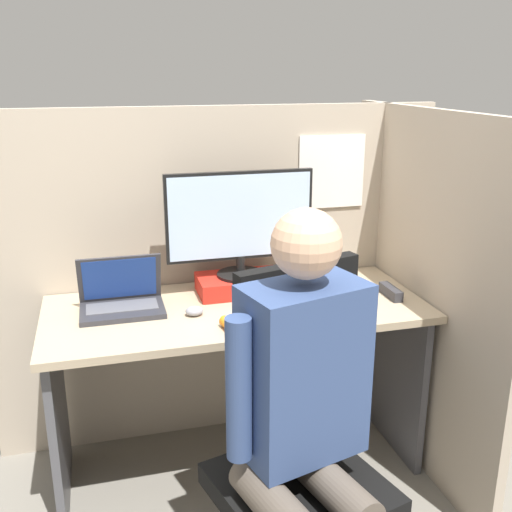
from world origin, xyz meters
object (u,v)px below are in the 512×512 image
Objects in this scene: paper_box at (241,284)px; office_chair at (298,438)px; person at (304,407)px; coffee_mug at (319,273)px; monitor at (240,221)px; laptop at (122,300)px; carrot_toy at (228,326)px; stapler at (391,292)px.

office_chair reaches higher than paper_box.
coffee_mug is (0.40, 0.95, 0.04)m from person.
coffee_mug is (0.36, 0.03, -0.27)m from monitor.
laptop is 0.95m from person.
laptop is 0.87m from office_chair.
person reaches higher than carrot_toy.
carrot_toy is at bearing -140.91° from coffee_mug.
carrot_toy is 1.57× the size of coffee_mug.
monitor is 4.71× the size of carrot_toy.
monitor is 4.18× the size of stapler.
person reaches higher than coffee_mug.
office_chair reaches higher than stapler.
monitor is at bearing 90.00° from paper_box.
office_chair is 0.82× the size of person.
office_chair is 0.27m from person.
stapler is at bearing 48.57° from person.
coffee_mug is at bearing 132.61° from stapler.
office_chair is (0.49, -0.67, -0.25)m from laptop.
person is at bearing -92.72° from paper_box.
office_chair is (0.00, -0.76, -0.52)m from monitor.
laptop is at bearing -170.51° from monitor.
person is at bearing -131.43° from stapler.
office_chair is at bearing -89.99° from paper_box.
stapler is at bearing 43.12° from office_chair.
person is (-0.62, -0.71, -0.02)m from stapler.
monitor is 0.47× the size of person.
paper_box is at bearing -90.00° from monitor.
coffee_mug is at bearing 4.57° from monitor.
carrot_toy is 0.56m from person.
carrot_toy is at bearing -167.47° from stapler.
stapler is 1.13× the size of carrot_toy.
carrot_toy is at bearing -110.37° from paper_box.
paper_box is 2.77× the size of carrot_toy.
paper_box is at bearing 160.02° from stapler.
person is (0.09, -0.55, -0.02)m from carrot_toy.
office_chair is 12.89× the size of coffee_mug.
office_chair is at bearing -114.44° from coffee_mug.
carrot_toy is (-0.72, -0.16, 0.00)m from stapler.
carrot_toy is (-0.14, -0.37, -0.29)m from monitor.
monitor reaches higher than carrot_toy.
stapler is (0.58, -0.21, -0.29)m from monitor.
carrot_toy is 0.12× the size of office_chair.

